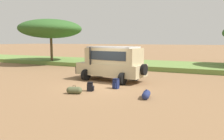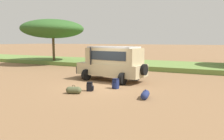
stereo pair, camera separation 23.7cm
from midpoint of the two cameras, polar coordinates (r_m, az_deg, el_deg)
The scene contains 8 objects.
ground_plane at distance 13.64m, azimuth -2.48°, elevation -4.35°, with size 320.00×320.00×0.00m, color olive.
grass_bank at distance 24.25m, azimuth 10.58°, elevation 1.32°, with size 120.00×7.00×0.44m.
safari_vehicle at distance 15.51m, azimuth 0.57°, elevation 1.95°, with size 5.46×3.15×2.44m.
backpack_beside_front_wheel at distance 12.45m, azimuth -5.24°, elevation -4.36°, with size 0.43×0.37×0.51m.
backpack_cluster_center at distance 13.01m, azimuth 1.46°, elevation -3.62°, with size 0.38×0.42×0.60m.
duffel_bag_low_black_case at distance 10.99m, azimuth 9.27°, elevation -6.40°, with size 0.46×0.97×0.47m.
duffel_bag_soft_canvas at distance 11.97m, azimuth -9.41°, elevation -5.21°, with size 0.83×0.54×0.48m.
acacia_tree_far_left at distance 27.62m, azimuth -14.95°, elevation 10.33°, with size 7.31×7.61×5.39m.
Camera 2 is at (6.46, -11.68, 2.83)m, focal length 35.00 mm.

